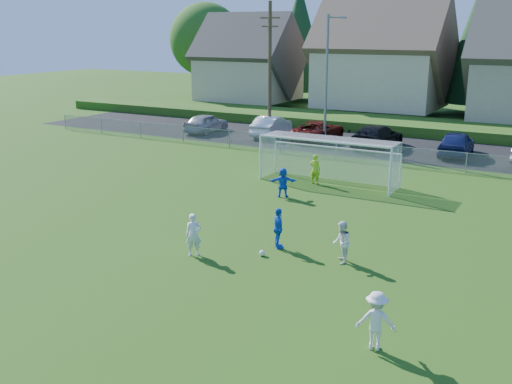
{
  "coord_description": "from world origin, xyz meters",
  "views": [
    {
      "loc": [
        11.9,
        -13.17,
        8.05
      ],
      "look_at": [
        0.0,
        8.0,
        1.4
      ],
      "focal_mm": 42.0,
      "sensor_mm": 36.0,
      "label": 1
    }
  ],
  "objects_px": {
    "player_blue_a": "(278,228)",
    "car_c": "(318,131)",
    "soccer_goal": "(330,153)",
    "player_blue_b": "(283,182)",
    "player_white_c": "(376,321)",
    "car_a": "(206,123)",
    "soccer_ball": "(262,253)",
    "goalkeeper": "(315,169)",
    "car_e": "(456,143)",
    "player_white_a": "(194,235)",
    "car_d": "(377,136)",
    "player_white_b": "(342,242)",
    "car_b": "(271,126)"
  },
  "relations": [
    {
      "from": "player_white_a",
      "to": "car_c",
      "type": "height_order",
      "value": "player_white_a"
    },
    {
      "from": "player_white_b",
      "to": "car_d",
      "type": "relative_size",
      "value": 0.28
    },
    {
      "from": "soccer_ball",
      "to": "player_blue_b",
      "type": "relative_size",
      "value": 0.15
    },
    {
      "from": "car_a",
      "to": "soccer_ball",
      "type": "bearing_deg",
      "value": 128.87
    },
    {
      "from": "soccer_goal",
      "to": "car_a",
      "type": "bearing_deg",
      "value": 145.32
    },
    {
      "from": "car_a",
      "to": "car_d",
      "type": "distance_m",
      "value": 13.98
    },
    {
      "from": "car_a",
      "to": "car_c",
      "type": "relative_size",
      "value": 0.84
    },
    {
      "from": "soccer_ball",
      "to": "player_white_a",
      "type": "relative_size",
      "value": 0.14
    },
    {
      "from": "car_d",
      "to": "soccer_goal",
      "type": "distance_m",
      "value": 10.81
    },
    {
      "from": "player_white_a",
      "to": "car_d",
      "type": "xyz_separation_m",
      "value": [
        -0.75,
        23.12,
        0.01
      ]
    },
    {
      "from": "car_e",
      "to": "soccer_goal",
      "type": "relative_size",
      "value": 0.64
    },
    {
      "from": "player_blue_b",
      "to": "car_a",
      "type": "relative_size",
      "value": 0.33
    },
    {
      "from": "player_white_c",
      "to": "car_a",
      "type": "relative_size",
      "value": 0.36
    },
    {
      "from": "player_white_a",
      "to": "car_e",
      "type": "distance_m",
      "value": 23.55
    },
    {
      "from": "car_b",
      "to": "player_white_a",
      "type": "bearing_deg",
      "value": 105.86
    },
    {
      "from": "player_white_a",
      "to": "player_white_b",
      "type": "height_order",
      "value": "player_white_a"
    },
    {
      "from": "player_white_a",
      "to": "car_b",
      "type": "height_order",
      "value": "player_white_a"
    },
    {
      "from": "soccer_goal",
      "to": "player_blue_b",
      "type": "bearing_deg",
      "value": -103.81
    },
    {
      "from": "player_blue_a",
      "to": "car_a",
      "type": "distance_m",
      "value": 26.69
    },
    {
      "from": "player_blue_a",
      "to": "soccer_goal",
      "type": "distance_m",
      "value": 10.47
    },
    {
      "from": "car_c",
      "to": "car_e",
      "type": "bearing_deg",
      "value": 177.38
    },
    {
      "from": "car_e",
      "to": "soccer_goal",
      "type": "bearing_deg",
      "value": 63.85
    },
    {
      "from": "player_blue_a",
      "to": "player_white_b",
      "type": "bearing_deg",
      "value": -132.68
    },
    {
      "from": "car_a",
      "to": "car_e",
      "type": "distance_m",
      "value": 19.36
    },
    {
      "from": "car_c",
      "to": "car_e",
      "type": "height_order",
      "value": "car_e"
    },
    {
      "from": "player_white_a",
      "to": "player_blue_b",
      "type": "xyz_separation_m",
      "value": [
        -0.74,
        8.67,
        -0.05
      ]
    },
    {
      "from": "player_white_a",
      "to": "car_a",
      "type": "xyz_separation_m",
      "value": [
        -14.72,
        22.69,
        -0.03
      ]
    },
    {
      "from": "car_a",
      "to": "car_d",
      "type": "xyz_separation_m",
      "value": [
        13.97,
        0.43,
        0.05
      ]
    },
    {
      "from": "player_white_a",
      "to": "player_white_c",
      "type": "height_order",
      "value": "player_white_c"
    },
    {
      "from": "player_blue_a",
      "to": "player_blue_b",
      "type": "distance_m",
      "value": 7.19
    },
    {
      "from": "player_white_a",
      "to": "car_e",
      "type": "relative_size",
      "value": 0.33
    },
    {
      "from": "car_d",
      "to": "goalkeeper",
      "type": "bearing_deg",
      "value": 95.25
    },
    {
      "from": "car_e",
      "to": "car_a",
      "type": "bearing_deg",
      "value": -2.36
    },
    {
      "from": "soccer_ball",
      "to": "goalkeeper",
      "type": "bearing_deg",
      "value": 103.82
    },
    {
      "from": "car_c",
      "to": "car_e",
      "type": "distance_m",
      "value": 10.1
    },
    {
      "from": "player_white_c",
      "to": "goalkeeper",
      "type": "xyz_separation_m",
      "value": [
        -8.34,
        14.99,
        -0.0
      ]
    },
    {
      "from": "player_blue_b",
      "to": "soccer_goal",
      "type": "bearing_deg",
      "value": -131.09
    },
    {
      "from": "player_blue_b",
      "to": "car_e",
      "type": "relative_size",
      "value": 0.31
    },
    {
      "from": "player_white_a",
      "to": "car_c",
      "type": "xyz_separation_m",
      "value": [
        -5.45,
        23.79,
        -0.05
      ]
    },
    {
      "from": "goalkeeper",
      "to": "soccer_goal",
      "type": "distance_m",
      "value": 1.16
    },
    {
      "from": "player_white_b",
      "to": "soccer_goal",
      "type": "bearing_deg",
      "value": 179.09
    },
    {
      "from": "goalkeeper",
      "to": "car_e",
      "type": "height_order",
      "value": "car_e"
    },
    {
      "from": "player_white_a",
      "to": "player_blue_b",
      "type": "relative_size",
      "value": 1.07
    },
    {
      "from": "player_white_c",
      "to": "car_d",
      "type": "relative_size",
      "value": 0.29
    },
    {
      "from": "goalkeeper",
      "to": "player_white_c",
      "type": "bearing_deg",
      "value": 119.88
    },
    {
      "from": "player_white_a",
      "to": "player_white_c",
      "type": "relative_size",
      "value": 0.99
    },
    {
      "from": "player_blue_b",
      "to": "car_e",
      "type": "xyz_separation_m",
      "value": [
        5.37,
        14.43,
        0.08
      ]
    },
    {
      "from": "player_white_b",
      "to": "car_a",
      "type": "xyz_separation_m",
      "value": [
        -19.7,
        20.73,
        -0.01
      ]
    },
    {
      "from": "player_blue_a",
      "to": "car_c",
      "type": "distance_m",
      "value": 22.98
    },
    {
      "from": "player_white_c",
      "to": "car_c",
      "type": "bearing_deg",
      "value": -79.28
    }
  ]
}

